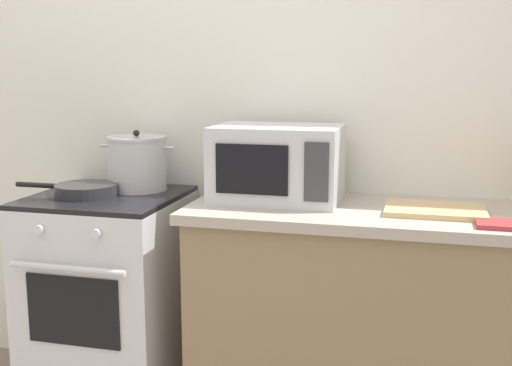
% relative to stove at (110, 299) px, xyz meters
% --- Properties ---
extents(back_wall, '(4.40, 0.10, 2.50)m').
position_rel_stove_xyz_m(back_wall, '(0.65, 0.37, 0.79)').
color(back_wall, silver).
rests_on(back_wall, ground_plane).
extents(lower_cabinet_right, '(1.64, 0.56, 0.88)m').
position_rel_stove_xyz_m(lower_cabinet_right, '(1.25, 0.02, -0.02)').
color(lower_cabinet_right, '#8C7051').
rests_on(lower_cabinet_right, ground_plane).
extents(countertop_right, '(1.70, 0.60, 0.04)m').
position_rel_stove_xyz_m(countertop_right, '(1.25, 0.02, 0.44)').
color(countertop_right, '#ADA393').
rests_on(countertop_right, lower_cabinet_right).
extents(stove, '(0.60, 0.64, 0.92)m').
position_rel_stove_xyz_m(stove, '(0.00, 0.00, 0.00)').
color(stove, silver).
rests_on(stove, ground_plane).
extents(stock_pot, '(0.34, 0.26, 0.26)m').
position_rel_stove_xyz_m(stock_pot, '(0.08, 0.14, 0.58)').
color(stock_pot, '#BDBCBC').
rests_on(stock_pot, stove).
extents(frying_pan, '(0.46, 0.26, 0.05)m').
position_rel_stove_xyz_m(frying_pan, '(-0.07, -0.04, 0.48)').
color(frying_pan, '#28282B').
rests_on(frying_pan, stove).
extents(microwave, '(0.50, 0.37, 0.30)m').
position_rel_stove_xyz_m(microwave, '(0.72, 0.08, 0.61)').
color(microwave, silver).
rests_on(microwave, countertop_right).
extents(cutting_board, '(0.36, 0.26, 0.02)m').
position_rel_stove_xyz_m(cutting_board, '(1.33, 0.00, 0.47)').
color(cutting_board, tan).
rests_on(cutting_board, countertop_right).
extents(oven_mitt, '(0.18, 0.14, 0.02)m').
position_rel_stove_xyz_m(oven_mitt, '(1.55, -0.16, 0.47)').
color(oven_mitt, '#993333').
rests_on(oven_mitt, countertop_right).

